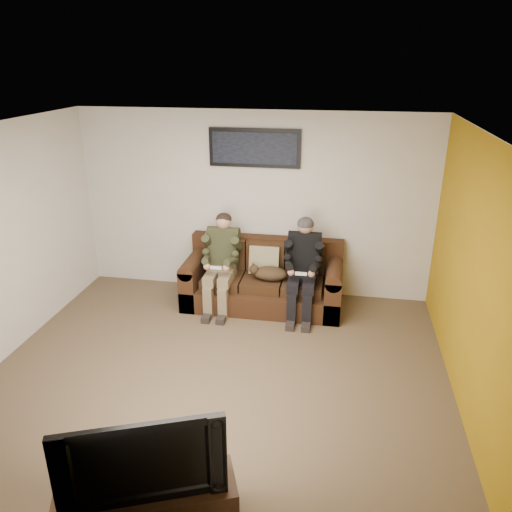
% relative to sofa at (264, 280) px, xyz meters
% --- Properties ---
extents(floor, '(5.00, 5.00, 0.00)m').
position_rel_sofa_xyz_m(floor, '(-0.22, -1.83, -0.33)').
color(floor, brown).
rests_on(floor, ground).
extents(ceiling, '(5.00, 5.00, 0.00)m').
position_rel_sofa_xyz_m(ceiling, '(-0.22, -1.83, 2.27)').
color(ceiling, silver).
rests_on(ceiling, ground).
extents(wall_back, '(5.00, 0.00, 5.00)m').
position_rel_sofa_xyz_m(wall_back, '(-0.22, 0.42, 0.97)').
color(wall_back, beige).
rests_on(wall_back, ground).
extents(wall_front, '(5.00, 0.00, 5.00)m').
position_rel_sofa_xyz_m(wall_front, '(-0.22, -4.08, 0.97)').
color(wall_front, beige).
rests_on(wall_front, ground).
extents(wall_right, '(0.00, 4.50, 4.50)m').
position_rel_sofa_xyz_m(wall_right, '(2.28, -1.83, 0.97)').
color(wall_right, beige).
rests_on(wall_right, ground).
extents(accent_wall_right, '(0.00, 4.50, 4.50)m').
position_rel_sofa_xyz_m(accent_wall_right, '(2.27, -1.83, 0.97)').
color(accent_wall_right, '#A87E10').
rests_on(accent_wall_right, ground).
extents(sofa, '(2.15, 0.93, 0.88)m').
position_rel_sofa_xyz_m(sofa, '(0.00, 0.00, 0.00)').
color(sofa, '#371F10').
rests_on(sofa, ground).
extents(throw_pillow, '(0.41, 0.20, 0.41)m').
position_rel_sofa_xyz_m(throw_pillow, '(-0.00, 0.04, 0.29)').
color(throw_pillow, '#958862').
rests_on(throw_pillow, sofa).
extents(throw_blanket, '(0.44, 0.22, 0.08)m').
position_rel_sofa_xyz_m(throw_blanket, '(-0.65, 0.27, 0.55)').
color(throw_blanket, tan).
rests_on(throw_blanket, sofa).
extents(person_left, '(0.51, 0.87, 1.29)m').
position_rel_sofa_xyz_m(person_left, '(-0.55, -0.18, 0.39)').
color(person_left, '#7C6A4D').
rests_on(person_left, sofa).
extents(person_right, '(0.51, 0.86, 1.29)m').
position_rel_sofa_xyz_m(person_right, '(0.55, -0.18, 0.39)').
color(person_right, black).
rests_on(person_right, sofa).
extents(cat, '(0.66, 0.26, 0.24)m').
position_rel_sofa_xyz_m(cat, '(0.10, -0.18, 0.20)').
color(cat, '#4D361E').
rests_on(cat, sofa).
extents(framed_poster, '(1.25, 0.05, 0.52)m').
position_rel_sofa_xyz_m(framed_poster, '(-0.20, 0.39, 1.77)').
color(framed_poster, black).
rests_on(framed_poster, wall_back).
extents(tv_stand, '(1.34, 0.86, 0.40)m').
position_rel_sofa_xyz_m(tv_stand, '(-0.24, -3.78, -0.13)').
color(tv_stand, '#332011').
rests_on(tv_stand, ground).
extents(television, '(1.11, 0.56, 0.66)m').
position_rel_sofa_xyz_m(television, '(-0.24, -3.78, 0.40)').
color(television, black).
rests_on(television, tv_stand).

